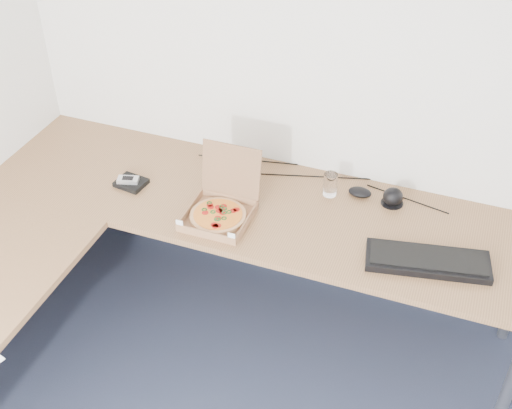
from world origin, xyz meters
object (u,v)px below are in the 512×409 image
at_px(pizza_box, 219,211).
at_px(desk, 146,250).
at_px(wallet, 131,183).
at_px(keyboard, 428,261).
at_px(drinking_glass, 330,184).

bearing_deg(pizza_box, desk, -128.65).
xyz_separation_m(desk, wallet, (-0.26, 0.35, 0.04)).
xyz_separation_m(desk, pizza_box, (0.22, 0.28, 0.06)).
xyz_separation_m(keyboard, wallet, (-1.37, 0.06, -0.00)).
bearing_deg(wallet, keyboard, 5.30).
xyz_separation_m(pizza_box, keyboard, (0.89, 0.02, -0.02)).
height_order(desk, pizza_box, pizza_box).
bearing_deg(pizza_box, drinking_glass, 38.71).
xyz_separation_m(pizza_box, wallet, (-0.47, 0.07, -0.02)).
bearing_deg(drinking_glass, keyboard, -32.17).
xyz_separation_m(drinking_glass, keyboard, (0.49, -0.31, -0.04)).
relative_size(pizza_box, keyboard, 0.65).
xyz_separation_m(drinking_glass, wallet, (-0.88, -0.25, -0.04)).
bearing_deg(drinking_glass, wallet, -163.96).
bearing_deg(keyboard, pizza_box, 170.24).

